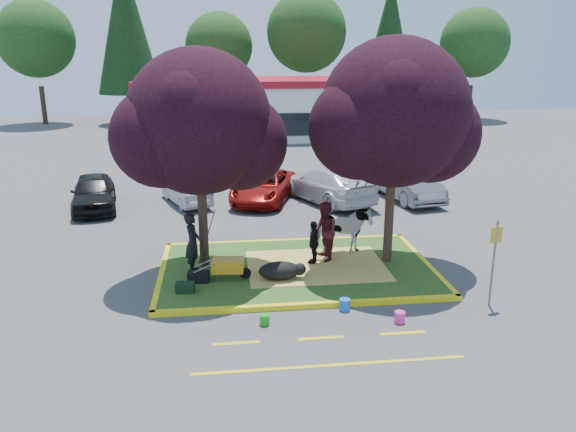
{
  "coord_description": "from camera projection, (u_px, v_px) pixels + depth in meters",
  "views": [
    {
      "loc": [
        -2.21,
        -15.89,
        6.55
      ],
      "look_at": [
        -0.21,
        0.5,
        1.63
      ],
      "focal_mm": 35.0,
      "sensor_mm": 36.0,
      "label": 1
    }
  ],
  "objects": [
    {
      "name": "curb_right",
      "position": [
        425.0,
        263.0,
        17.69
      ],
      "size": [
        0.16,
        5.3,
        0.15
      ],
      "primitive_type": "cube",
      "color": "yellow",
      "rests_on": "ground"
    },
    {
      "name": "treeline",
      "position": [
        254.0,
        36.0,
        50.96
      ],
      "size": [
        46.58,
        7.8,
        14.63
      ],
      "color": "black",
      "rests_on": "ground"
    },
    {
      "name": "visitor_b",
      "position": [
        314.0,
        242.0,
        17.31
      ],
      "size": [
        0.63,
        0.87,
        1.37
      ],
      "primitive_type": "imported",
      "rotation": [
        0.0,
        0.0,
        -1.99
      ],
      "color": "black",
      "rests_on": "median_island"
    },
    {
      "name": "straw_bedding",
      "position": [
        316.0,
        266.0,
        17.27
      ],
      "size": [
        4.2,
        3.0,
        0.01
      ],
      "primitive_type": "cube",
      "color": "#E4C85D",
      "rests_on": "median_island"
    },
    {
      "name": "curb_near",
      "position": [
        310.0,
        305.0,
        14.77
      ],
      "size": [
        8.3,
        0.16,
        0.15
      ],
      "primitive_type": "cube",
      "color": "yellow",
      "rests_on": "ground"
    },
    {
      "name": "curb_far",
      "position": [
        287.0,
        241.0,
        19.67
      ],
      "size": [
        8.3,
        0.16,
        0.15
      ],
      "primitive_type": "cube",
      "color": "yellow",
      "rests_on": "ground"
    },
    {
      "name": "fire_lane_stripe_a",
      "position": [
        236.0,
        343.0,
        13.01
      ],
      "size": [
        1.1,
        0.12,
        0.01
      ],
      "primitive_type": "cube",
      "color": "yellow",
      "rests_on": "ground"
    },
    {
      "name": "car_white",
      "position": [
        327.0,
        184.0,
        24.98
      ],
      "size": [
        4.25,
        5.83,
        1.57
      ],
      "primitive_type": "imported",
      "rotation": [
        0.0,
        0.0,
        3.57
      ],
      "color": "silver",
      "rests_on": "ground"
    },
    {
      "name": "cow",
      "position": [
        341.0,
        230.0,
        18.06
      ],
      "size": [
        1.95,
        1.01,
        1.59
      ],
      "primitive_type": "imported",
      "rotation": [
        0.0,
        0.0,
        1.49
      ],
      "color": "white",
      "rests_on": "median_island"
    },
    {
      "name": "car_grey",
      "position": [
        406.0,
        182.0,
        25.35
      ],
      "size": [
        2.41,
        4.92,
        1.55
      ],
      "primitive_type": "imported",
      "rotation": [
        0.0,
        0.0,
        0.17
      ],
      "color": "slate",
      "rests_on": "ground"
    },
    {
      "name": "wheelbarrow",
      "position": [
        228.0,
        265.0,
        16.14
      ],
      "size": [
        1.65,
        0.64,
        0.62
      ],
      "rotation": [
        0.0,
        0.0,
        -0.11
      ],
      "color": "black",
      "rests_on": "median_island"
    },
    {
      "name": "car_silver",
      "position": [
        186.0,
        191.0,
        24.62
      ],
      "size": [
        2.48,
        3.8,
        1.18
      ],
      "primitive_type": "imported",
      "rotation": [
        0.0,
        0.0,
        3.51
      ],
      "color": "gray",
      "rests_on": "ground"
    },
    {
      "name": "car_black",
      "position": [
        94.0,
        192.0,
        23.74
      ],
      "size": [
        2.46,
        4.58,
        1.48
      ],
      "primitive_type": "imported",
      "rotation": [
        0.0,
        0.0,
        0.17
      ],
      "color": "black",
      "rests_on": "ground"
    },
    {
      "name": "sign_post",
      "position": [
        494.0,
        254.0,
        14.57
      ],
      "size": [
        0.33,
        0.1,
        2.34
      ],
      "rotation": [
        0.0,
        0.0,
        0.21
      ],
      "color": "slate",
      "rests_on": "ground"
    },
    {
      "name": "visitor_a",
      "position": [
        324.0,
        232.0,
        17.46
      ],
      "size": [
        0.76,
        0.95,
        1.89
      ],
      "primitive_type": "imported",
      "rotation": [
        0.0,
        0.0,
        -1.52
      ],
      "color": "#48141E",
      "rests_on": "median_island"
    },
    {
      "name": "bucket_blue",
      "position": [
        345.0,
        305.0,
        14.64
      ],
      "size": [
        0.35,
        0.35,
        0.31
      ],
      "primitive_type": "cylinder",
      "rotation": [
        0.0,
        0.0,
        -0.26
      ],
      "color": "blue",
      "rests_on": "ground"
    },
    {
      "name": "tree_purple_left",
      "position": [
        199.0,
        129.0,
        16.04
      ],
      "size": [
        5.06,
        4.2,
        6.51
      ],
      "color": "black",
      "rests_on": "median_island"
    },
    {
      "name": "fire_lane_stripe_b",
      "position": [
        321.0,
        338.0,
        13.24
      ],
      "size": [
        1.1,
        0.12,
        0.01
      ],
      "primitive_type": "cube",
      "color": "yellow",
      "rests_on": "ground"
    },
    {
      "name": "calf",
      "position": [
        280.0,
        271.0,
        16.2
      ],
      "size": [
        1.23,
        0.73,
        0.53
      ],
      "primitive_type": "ellipsoid",
      "rotation": [
        0.0,
        0.0,
        0.04
      ],
      "color": "black",
      "rests_on": "median_island"
    },
    {
      "name": "median_island",
      "position": [
        297.0,
        269.0,
        17.22
      ],
      "size": [
        8.0,
        5.0,
        0.15
      ],
      "primitive_type": "cube",
      "color": "#234816",
      "rests_on": "ground"
    },
    {
      "name": "ground",
      "position": [
        297.0,
        271.0,
        17.24
      ],
      "size": [
        90.0,
        90.0,
        0.0
      ],
      "primitive_type": "plane",
      "color": "#424244",
      "rests_on": "ground"
    },
    {
      "name": "bucket_pink",
      "position": [
        400.0,
        317.0,
        13.98
      ],
      "size": [
        0.33,
        0.33,
        0.29
      ],
      "primitive_type": "cylinder",
      "rotation": [
        0.0,
        0.0,
        0.29
      ],
      "color": "#E83397",
      "rests_on": "ground"
    },
    {
      "name": "bucket_green",
      "position": [
        265.0,
        320.0,
        13.86
      ],
      "size": [
        0.25,
        0.25,
        0.27
      ],
      "primitive_type": "cylinder",
      "rotation": [
        0.0,
        0.0,
        -0.02
      ],
      "color": "#1B9717",
      "rests_on": "ground"
    },
    {
      "name": "car_red",
      "position": [
        264.0,
        186.0,
        25.04
      ],
      "size": [
        3.68,
        5.28,
        1.34
      ],
      "primitive_type": "imported",
      "rotation": [
        0.0,
        0.0,
        -0.34
      ],
      "color": "maroon",
      "rests_on": "ground"
    },
    {
      "name": "handler",
      "position": [
        193.0,
        243.0,
        16.55
      ],
      "size": [
        0.47,
        0.69,
        1.83
      ],
      "primitive_type": "imported",
      "rotation": [
        0.0,
        0.0,
        1.53
      ],
      "color": "black",
      "rests_on": "median_island"
    },
    {
      "name": "retail_building",
      "position": [
        273.0,
        107.0,
        43.45
      ],
      "size": [
        20.4,
        8.4,
        4.4
      ],
      "color": "silver",
      "rests_on": "ground"
    },
    {
      "name": "fire_lane_long",
      "position": [
        331.0,
        365.0,
        12.1
      ],
      "size": [
        6.0,
        0.1,
        0.01
      ],
      "primitive_type": "cube",
      "color": "yellow",
      "rests_on": "ground"
    },
    {
      "name": "tree_purple_right",
      "position": [
        395.0,
        120.0,
        16.45
      ],
      "size": [
        5.3,
        4.4,
        6.82
      ],
      "color": "black",
      "rests_on": "median_island"
    },
    {
      "name": "gear_bag_green",
      "position": [
        185.0,
        287.0,
        15.37
      ],
      "size": [
        0.52,
        0.34,
        0.27
      ],
      "primitive_type": "cube",
      "rotation": [
        0.0,
        0.0,
        -0.06
      ],
      "color": "black",
      "rests_on": "median_island"
    },
    {
      "name": "curb_left",
      "position": [
        162.0,
        275.0,
        16.75
      ],
      "size": [
        0.16,
        5.3,
        0.15
      ],
      "primitive_type": "cube",
      "color": "yellow",
      "rests_on": "ground"
    },
    {
      "name": "fire_lane_stripe_c",
      "position": [
        403.0,
        333.0,
        13.48
      ],
      "size": [
        1.1,
        0.12,
        0.01
      ],
      "primitive_type": "cube",
      "color": "yellow",
      "rests_on": "ground"
    },
    {
      "name": "gear_bag_dark",
      "position": [
        198.0,
        277.0,
        16.04
      ],
      "size": [
        0.63,
        0.39,
        0.3
      ],
      "primitive_type": "cube",
      "rotation": [
        0.0,
        0.0,
        -0.11
      ],
      "color": "black",
      "rests_on": "median_island"
    }
  ]
}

